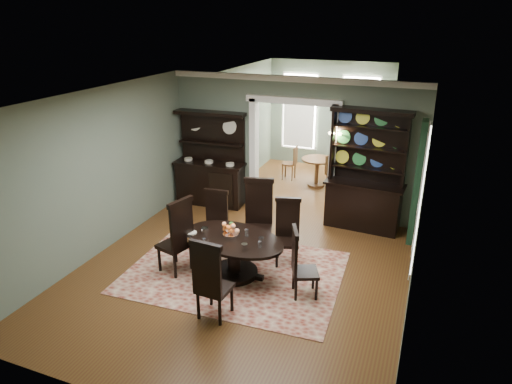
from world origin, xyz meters
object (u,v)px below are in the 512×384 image
(dining_table, at_px, (234,249))
(welsh_dresser, at_px, (365,186))
(parlor_table, at_px, (317,168))
(sideboard, at_px, (211,172))

(dining_table, bearing_deg, welsh_dresser, 69.67)
(welsh_dresser, bearing_deg, parlor_table, 130.65)
(dining_table, height_order, parlor_table, parlor_table)
(dining_table, relative_size, parlor_table, 2.51)
(welsh_dresser, relative_size, parlor_table, 3.10)
(dining_table, bearing_deg, parlor_table, 99.05)
(parlor_table, bearing_deg, welsh_dresser, -53.33)
(parlor_table, bearing_deg, dining_table, -92.70)
(dining_table, xyz_separation_m, sideboard, (-1.80, 2.76, 0.26))
(sideboard, distance_m, parlor_table, 2.85)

